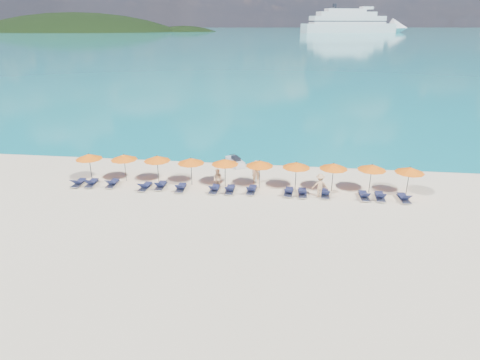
# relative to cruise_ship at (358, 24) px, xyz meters

# --- Properties ---
(ground) EXTENTS (1400.00, 1400.00, 0.00)m
(ground) POSITION_rel_cruise_ship_xyz_m (-81.19, -515.53, -10.17)
(ground) COLOR beige
(sea) EXTENTS (1600.00, 1300.00, 0.01)m
(sea) POSITION_rel_cruise_ship_xyz_m (-81.19, 144.47, -10.16)
(sea) COLOR #1FA9B2
(sea) RESTS_ON ground
(headland_main) EXTENTS (374.00, 242.00, 126.50)m
(headland_main) POSITION_rel_cruise_ship_xyz_m (-381.19, 24.47, -48.17)
(headland_main) COLOR black
(headland_main) RESTS_ON ground
(headland_small) EXTENTS (162.00, 126.00, 85.50)m
(headland_small) POSITION_rel_cruise_ship_xyz_m (-231.19, 44.47, -45.17)
(headland_small) COLOR black
(headland_small) RESTS_ON ground
(cruise_ship) EXTENTS (139.25, 70.29, 39.08)m
(cruise_ship) POSITION_rel_cruise_ship_xyz_m (0.00, 0.00, 0.00)
(cruise_ship) COLOR silver
(cruise_ship) RESTS_ON ground
(jetski) EXTENTS (2.03, 2.54, 0.86)m
(jetski) POSITION_rel_cruise_ship_xyz_m (-82.46, -506.01, -9.81)
(jetski) COLOR silver
(jetski) RESTS_ON ground
(beachgoer_a) EXTENTS (0.74, 0.53, 1.89)m
(beachgoer_a) POSITION_rel_cruise_ship_xyz_m (-80.21, -510.02, -9.22)
(beachgoer_a) COLOR #DFAB78
(beachgoer_a) RESTS_ON ground
(beachgoer_b) EXTENTS (0.88, 0.74, 1.57)m
(beachgoer_b) POSITION_rel_cruise_ship_xyz_m (-83.04, -511.50, -9.38)
(beachgoer_b) COLOR #DFAB78
(beachgoer_b) RESTS_ON ground
(beachgoer_c) EXTENTS (1.18, 0.61, 1.77)m
(beachgoer_c) POSITION_rel_cruise_ship_xyz_m (-75.37, -512.03, -9.29)
(beachgoer_c) COLOR #DFAB78
(beachgoer_c) RESTS_ON ground
(umbrella_0) EXTENTS (2.10, 2.10, 2.28)m
(umbrella_0) POSITION_rel_cruise_ship_xyz_m (-93.53, -511.01, -8.15)
(umbrella_0) COLOR black
(umbrella_0) RESTS_ON ground
(umbrella_1) EXTENTS (2.10, 2.10, 2.28)m
(umbrella_1) POSITION_rel_cruise_ship_xyz_m (-90.69, -510.83, -8.15)
(umbrella_1) COLOR black
(umbrella_1) RESTS_ON ground
(umbrella_2) EXTENTS (2.10, 2.10, 2.28)m
(umbrella_2) POSITION_rel_cruise_ship_xyz_m (-87.99, -510.79, -8.15)
(umbrella_2) COLOR black
(umbrella_2) RESTS_ON ground
(umbrella_3) EXTENTS (2.10, 2.10, 2.28)m
(umbrella_3) POSITION_rel_cruise_ship_xyz_m (-85.21, -511.01, -8.15)
(umbrella_3) COLOR black
(umbrella_3) RESTS_ON ground
(umbrella_4) EXTENTS (2.10, 2.10, 2.28)m
(umbrella_4) POSITION_rel_cruise_ship_xyz_m (-82.56, -510.92, -8.15)
(umbrella_4) COLOR black
(umbrella_4) RESTS_ON ground
(umbrella_5) EXTENTS (2.10, 2.10, 2.28)m
(umbrella_5) POSITION_rel_cruise_ship_xyz_m (-79.89, -510.95, -8.15)
(umbrella_5) COLOR black
(umbrella_5) RESTS_ON ground
(umbrella_6) EXTENTS (2.10, 2.10, 2.28)m
(umbrella_6) POSITION_rel_cruise_ship_xyz_m (-77.13, -510.98, -8.15)
(umbrella_6) COLOR black
(umbrella_6) RESTS_ON ground
(umbrella_7) EXTENTS (2.10, 2.10, 2.28)m
(umbrella_7) POSITION_rel_cruise_ship_xyz_m (-74.38, -510.90, -8.15)
(umbrella_7) COLOR black
(umbrella_7) RESTS_ON ground
(umbrella_8) EXTENTS (2.10, 2.10, 2.28)m
(umbrella_8) POSITION_rel_cruise_ship_xyz_m (-71.60, -510.80, -8.15)
(umbrella_8) COLOR black
(umbrella_8) RESTS_ON ground
(umbrella_9) EXTENTS (2.10, 2.10, 2.28)m
(umbrella_9) POSITION_rel_cruise_ship_xyz_m (-68.98, -511.06, -8.15)
(umbrella_9) COLOR black
(umbrella_9) RESTS_ON ground
(lounger_0) EXTENTS (0.62, 1.70, 0.66)m
(lounger_0) POSITION_rel_cruise_ship_xyz_m (-94.02, -512.25, -9.93)
(lounger_0) COLOR silver
(lounger_0) RESTS_ON ground
(lounger_1) EXTENTS (0.77, 1.75, 0.66)m
(lounger_1) POSITION_rel_cruise_ship_xyz_m (-92.99, -512.16, -9.93)
(lounger_1) COLOR silver
(lounger_1) RESTS_ON ground
(lounger_2) EXTENTS (0.69, 1.72, 0.66)m
(lounger_2) POSITION_rel_cruise_ship_xyz_m (-91.32, -512.01, -9.93)
(lounger_2) COLOR silver
(lounger_2) RESTS_ON ground
(lounger_3) EXTENTS (0.75, 1.74, 0.66)m
(lounger_3) POSITION_rel_cruise_ship_xyz_m (-88.56, -512.35, -9.93)
(lounger_3) COLOR silver
(lounger_3) RESTS_ON ground
(lounger_4) EXTENTS (0.66, 1.71, 0.66)m
(lounger_4) POSITION_rel_cruise_ship_xyz_m (-87.44, -511.98, -9.93)
(lounger_4) COLOR silver
(lounger_4) RESTS_ON ground
(lounger_5) EXTENTS (0.69, 1.72, 0.66)m
(lounger_5) POSITION_rel_cruise_ship_xyz_m (-85.78, -512.23, -9.93)
(lounger_5) COLOR silver
(lounger_5) RESTS_ON ground
(lounger_6) EXTENTS (0.70, 1.73, 0.66)m
(lounger_6) POSITION_rel_cruise_ship_xyz_m (-83.18, -512.15, -9.93)
(lounger_6) COLOR silver
(lounger_6) RESTS_ON ground
(lounger_7) EXTENTS (0.62, 1.70, 0.66)m
(lounger_7) POSITION_rel_cruise_ship_xyz_m (-82.02, -512.12, -9.93)
(lounger_7) COLOR silver
(lounger_7) RESTS_ON ground
(lounger_8) EXTENTS (0.76, 1.75, 0.66)m
(lounger_8) POSITION_rel_cruise_ship_xyz_m (-80.39, -511.99, -9.93)
(lounger_8) COLOR silver
(lounger_8) RESTS_ON ground
(lounger_9) EXTENTS (0.77, 1.75, 0.66)m
(lounger_9) POSITION_rel_cruise_ship_xyz_m (-77.61, -512.00, -9.93)
(lounger_9) COLOR silver
(lounger_9) RESTS_ON ground
(lounger_10) EXTENTS (0.66, 1.72, 0.66)m
(lounger_10) POSITION_rel_cruise_ship_xyz_m (-76.59, -512.04, -9.93)
(lounger_10) COLOR silver
(lounger_10) RESTS_ON ground
(lounger_11) EXTENTS (0.65, 1.71, 0.66)m
(lounger_11) POSITION_rel_cruise_ship_xyz_m (-74.96, -511.98, -9.93)
(lounger_11) COLOR silver
(lounger_11) RESTS_ON ground
(lounger_12) EXTENTS (0.67, 1.72, 0.66)m
(lounger_12) POSITION_rel_cruise_ship_xyz_m (-72.15, -512.03, -9.93)
(lounger_12) COLOR silver
(lounger_12) RESTS_ON ground
(lounger_13) EXTENTS (0.69, 1.72, 0.66)m
(lounger_13) POSITION_rel_cruise_ship_xyz_m (-71.03, -512.02, -9.93)
(lounger_13) COLOR silver
(lounger_13) RESTS_ON ground
(lounger_14) EXTENTS (0.74, 1.74, 0.66)m
(lounger_14) POSITION_rel_cruise_ship_xyz_m (-69.39, -512.10, -9.93)
(lounger_14) COLOR silver
(lounger_14) RESTS_ON ground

